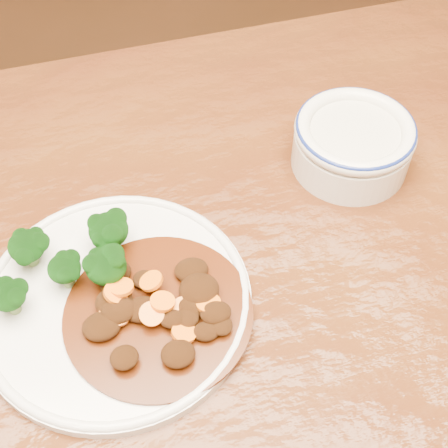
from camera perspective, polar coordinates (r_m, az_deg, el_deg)
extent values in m
cube|color=#522A0E|center=(0.63, 0.00, -9.55)|extent=(1.56, 1.00, 0.04)
cylinder|color=silver|center=(0.62, -9.81, -7.05)|extent=(0.26, 0.26, 0.01)
torus|color=silver|center=(0.62, -9.88, -6.77)|extent=(0.26, 0.26, 0.01)
cylinder|color=olive|center=(0.62, -10.46, -4.90)|extent=(0.01, 0.01, 0.02)
ellipsoid|color=black|center=(0.60, -10.74, -3.82)|extent=(0.04, 0.04, 0.03)
cylinder|color=olive|center=(0.65, -17.19, -2.96)|extent=(0.01, 0.01, 0.02)
ellipsoid|color=black|center=(0.64, -17.60, -1.93)|extent=(0.04, 0.04, 0.03)
cylinder|color=olive|center=(0.65, -10.25, -1.69)|extent=(0.01, 0.01, 0.02)
ellipsoid|color=black|center=(0.63, -10.51, -0.56)|extent=(0.04, 0.04, 0.03)
cylinder|color=olive|center=(0.63, -14.07, -4.90)|extent=(0.01, 0.01, 0.02)
ellipsoid|color=black|center=(0.61, -14.39, -3.96)|extent=(0.03, 0.03, 0.03)
cylinder|color=olive|center=(0.63, -18.69, -7.07)|extent=(0.01, 0.01, 0.02)
ellipsoid|color=black|center=(0.61, -19.13, -6.17)|extent=(0.03, 0.03, 0.03)
cylinder|color=#482007|center=(0.60, -6.03, -8.14)|extent=(0.18, 0.18, 0.00)
ellipsoid|color=black|center=(0.60, -9.61, -7.62)|extent=(0.03, 0.03, 0.01)
ellipsoid|color=black|center=(0.60, -10.02, -7.01)|extent=(0.04, 0.03, 0.02)
ellipsoid|color=black|center=(0.60, -2.33, -5.72)|extent=(0.03, 0.02, 0.01)
ellipsoid|color=black|center=(0.58, -4.74, -8.66)|extent=(0.02, 0.02, 0.01)
ellipsoid|color=black|center=(0.58, -1.63, -9.78)|extent=(0.02, 0.02, 0.01)
ellipsoid|color=black|center=(0.57, -4.22, -11.76)|extent=(0.03, 0.03, 0.02)
ellipsoid|color=black|center=(0.58, -0.25, -9.25)|extent=(0.02, 0.02, 0.01)
ellipsoid|color=black|center=(0.59, -1.69, -7.21)|extent=(0.02, 0.02, 0.01)
ellipsoid|color=black|center=(0.61, -10.26, -5.55)|extent=(0.02, 0.02, 0.01)
ellipsoid|color=black|center=(0.59, -11.15, -9.19)|extent=(0.04, 0.03, 0.02)
ellipsoid|color=black|center=(0.60, -2.30, -6.00)|extent=(0.04, 0.04, 0.02)
ellipsoid|color=black|center=(0.57, -9.11, -11.97)|extent=(0.03, 0.02, 0.01)
ellipsoid|color=black|center=(0.61, -3.01, -4.22)|extent=(0.03, 0.03, 0.02)
ellipsoid|color=black|center=(0.59, -7.49, -7.77)|extent=(0.03, 0.03, 0.02)
ellipsoid|color=black|center=(0.62, -9.77, -4.34)|extent=(0.03, 0.03, 0.01)
ellipsoid|color=black|center=(0.59, -2.90, -7.33)|extent=(0.03, 0.03, 0.02)
ellipsoid|color=black|center=(0.59, -3.44, -8.59)|extent=(0.02, 0.02, 0.01)
ellipsoid|color=black|center=(0.59, -9.65, -7.73)|extent=(0.03, 0.03, 0.02)
ellipsoid|color=black|center=(0.58, -0.77, -8.11)|extent=(0.03, 0.02, 0.01)
ellipsoid|color=black|center=(0.61, -7.36, -5.05)|extent=(0.02, 0.02, 0.01)
cylinder|color=orange|center=(0.59, -9.88, -6.22)|extent=(0.03, 0.03, 0.02)
cylinder|color=orange|center=(0.59, -1.42, -7.26)|extent=(0.03, 0.03, 0.01)
cylinder|color=orange|center=(0.59, -9.64, -8.15)|extent=(0.03, 0.03, 0.01)
cylinder|color=orange|center=(0.59, -10.23, -8.11)|extent=(0.03, 0.03, 0.01)
cylinder|color=orange|center=(0.58, -5.64, -7.07)|extent=(0.03, 0.03, 0.01)
cylinder|color=orange|center=(0.60, -6.67, -5.19)|extent=(0.03, 0.03, 0.01)
cylinder|color=orange|center=(0.59, -9.37, -5.72)|extent=(0.03, 0.03, 0.01)
cylinder|color=orange|center=(0.59, -3.67, -7.73)|extent=(0.03, 0.03, 0.01)
cylinder|color=orange|center=(0.58, -3.69, -9.88)|extent=(0.03, 0.03, 0.01)
cylinder|color=orange|center=(0.58, -6.64, -8.17)|extent=(0.03, 0.03, 0.01)
cylinder|color=silver|center=(0.73, 11.53, 6.65)|extent=(0.13, 0.13, 0.04)
cylinder|color=beige|center=(0.72, 11.87, 8.13)|extent=(0.10, 0.10, 0.01)
torus|color=silver|center=(0.71, 11.93, 8.39)|extent=(0.14, 0.14, 0.02)
torus|color=navy|center=(0.71, 11.99, 8.65)|extent=(0.13, 0.13, 0.01)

